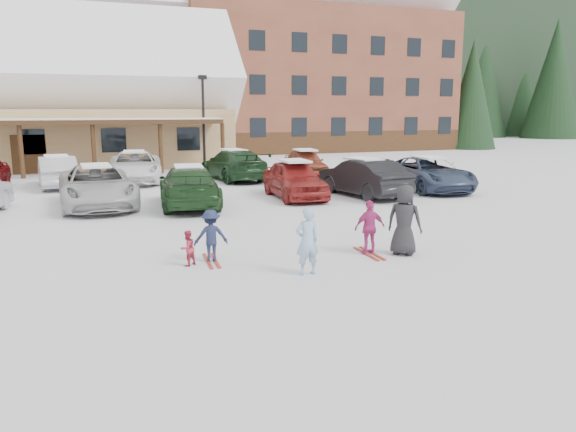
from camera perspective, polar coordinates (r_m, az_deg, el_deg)
name	(u,v)px	position (r m, az deg, el deg)	size (l,w,h in m)	color
ground	(291,267)	(12.96, 0.31, -5.21)	(160.00, 160.00, 0.00)	white
forested_hillside	(98,9)	(97.98, -18.75, 19.26)	(300.00, 70.00, 38.00)	black
alpine_hotel	(289,53)	(53.30, 0.13, 16.19)	(31.48, 14.01, 21.48)	brown
lamp_post	(203,116)	(35.43, -8.59, 10.06)	(0.50, 0.25, 5.64)	black
conifer_1	(472,80)	(55.66, 18.21, 12.99)	(4.84, 4.84, 11.22)	black
conifer_3	(188,94)	(56.64, -10.13, 12.14)	(3.96, 3.96, 9.18)	black
conifer_4	(423,84)	(69.35, 13.51, 12.91)	(5.06, 5.06, 11.73)	black
adult_skier	(307,241)	(12.21, 1.96, -2.56)	(0.55, 0.36, 1.51)	#92B4D4
toddler_red	(188,248)	(13.18, -10.17, -3.24)	(0.41, 0.32, 0.83)	#B12C41
child_navy	(211,236)	(13.42, -7.85, -2.00)	(0.81, 0.46, 1.25)	#1B223F
skis_child_navy	(211,261)	(13.57, -7.78, -4.52)	(0.20, 1.40, 0.03)	#A32817
child_magenta	(370,228)	(14.09, 8.30, -1.17)	(0.80, 0.33, 1.37)	#BD3079
skis_child_magenta	(369,254)	(14.24, 8.23, -3.80)	(0.20, 1.40, 0.03)	#A32817
bystander_dark	(404,220)	(14.16, 11.74, -0.40)	(0.86, 0.56, 1.76)	#242426
parked_car_2	(97,186)	(21.96, -18.84, 2.88)	(2.58, 5.60, 1.56)	#BDBDBD
parked_car_3	(189,186)	(21.25, -10.03, 2.99)	(2.12, 5.21, 1.51)	#1D3F1C
parked_car_4	(295,179)	(22.94, 0.67, 3.74)	(1.81, 4.51, 1.54)	maroon
parked_car_5	(363,177)	(23.68, 7.63, 3.90)	(1.66, 4.75, 1.57)	black
parked_car_6	(429,174)	(26.03, 14.12, 4.18)	(2.45, 5.31, 1.48)	#36445F
parked_car_9	(57,172)	(28.23, -22.39, 4.18)	(1.56, 4.47, 1.47)	silver
parked_car_10	(135,167)	(29.01, -15.32, 4.84)	(2.56, 5.56, 1.55)	white
parked_car_11	(234,165)	(29.09, -5.54, 5.19)	(2.18, 5.36, 1.56)	#1A391D
parked_car_12	(305,163)	(30.41, 1.77, 5.38)	(1.72, 4.27, 1.46)	#A14B2E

